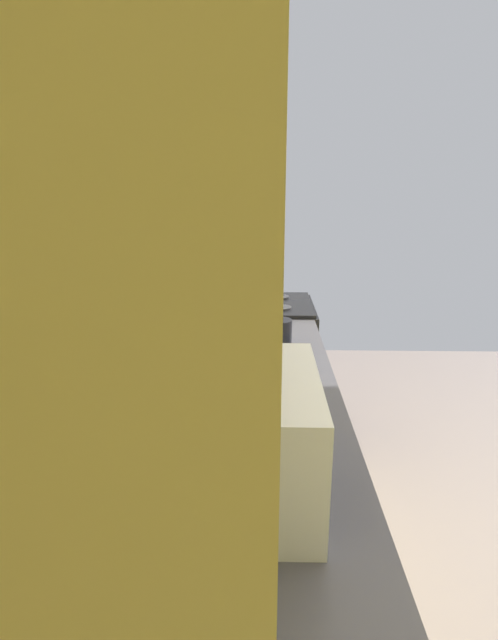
{
  "coord_description": "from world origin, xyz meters",
  "views": [
    {
      "loc": [
        -1.55,
        1.32,
        1.72
      ],
      "look_at": [
        -0.34,
        1.35,
        1.35
      ],
      "focal_mm": 28.38,
      "sensor_mm": 36.0,
      "label": 1
    }
  ],
  "objects_px": {
    "oven_range": "(262,370)",
    "kettle": "(280,331)",
    "microwave": "(251,436)",
    "bowl": "(282,357)"
  },
  "relations": [
    {
      "from": "oven_range",
      "to": "kettle",
      "type": "height_order",
      "value": "oven_range"
    },
    {
      "from": "oven_range",
      "to": "bowl",
      "type": "xyz_separation_m",
      "value": [
        -0.98,
        -0.08,
        0.47
      ]
    },
    {
      "from": "oven_range",
      "to": "kettle",
      "type": "relative_size",
      "value": 6.91
    },
    {
      "from": "microwave",
      "to": "kettle",
      "type": "relative_size",
      "value": 3.25
    },
    {
      "from": "oven_range",
      "to": "kettle",
      "type": "xyz_separation_m",
      "value": [
        -0.7,
        -0.08,
        0.5
      ]
    },
    {
      "from": "bowl",
      "to": "kettle",
      "type": "height_order",
      "value": "kettle"
    },
    {
      "from": "oven_range",
      "to": "bowl",
      "type": "distance_m",
      "value": 1.09
    },
    {
      "from": "microwave",
      "to": "bowl",
      "type": "height_order",
      "value": "microwave"
    },
    {
      "from": "kettle",
      "to": "microwave",
      "type": "bearing_deg",
      "value": 174.24
    },
    {
      "from": "oven_range",
      "to": "microwave",
      "type": "xyz_separation_m",
      "value": [
        -1.89,
        0.04,
        0.6
      ]
    }
  ]
}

